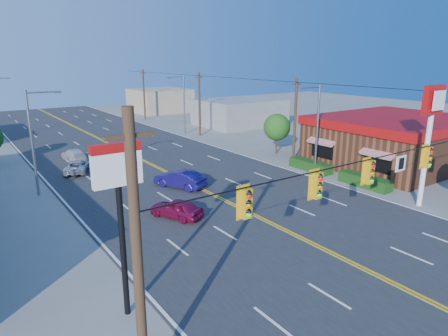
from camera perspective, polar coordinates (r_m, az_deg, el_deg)
ground at (r=21.43m, az=20.58°, el=-14.10°), size 160.00×160.00×0.00m
road at (r=35.51m, az=-6.70°, el=-1.35°), size 20.00×120.00×0.06m
signal_span at (r=19.49m, az=21.72°, el=-1.56°), size 24.32×0.34×9.00m
kfc at (r=42.80m, az=23.09°, el=3.64°), size 16.30×12.40×4.70m
kfc_pylon at (r=30.67m, az=27.39°, el=5.89°), size 2.20×0.36×8.50m
pizza_hut_sign at (r=15.73m, az=-14.77°, el=-3.75°), size 1.90×0.30×6.85m
streetlight_se at (r=36.41m, az=13.00°, el=6.03°), size 2.55×0.25×8.00m
streetlight_ne at (r=55.29m, az=-5.89°, el=9.43°), size 2.55×0.25×8.00m
streetlight_sw at (r=32.96m, az=-25.46°, el=3.97°), size 2.55×0.25×8.00m
utility_pole_near at (r=40.19m, az=10.11°, el=6.58°), size 0.28×0.28×8.40m
utility_pole_mid at (r=54.31m, az=-3.53°, el=9.04°), size 0.28×0.28×8.40m
utility_pole_far at (r=70.22m, az=-11.35°, el=10.22°), size 0.28×0.28×8.40m
tree_kfc_rear at (r=44.13m, az=7.57°, el=5.80°), size 2.94×2.94×4.41m
bld_east_mid at (r=63.34m, az=2.23°, el=7.96°), size 12.00×10.00×4.00m
bld_east_far at (r=80.48m, az=-9.14°, el=9.52°), size 10.00×10.00×4.40m
car_magenta at (r=26.51m, az=-6.82°, el=-5.89°), size 2.87×3.94×1.25m
car_blue at (r=32.49m, az=-6.31°, el=-1.66°), size 3.20×4.60×1.44m
car_white at (r=43.66m, az=-20.62°, el=1.72°), size 1.85×4.26×1.22m
car_silver at (r=39.04m, az=-20.23°, el=0.16°), size 3.40×4.54×1.15m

